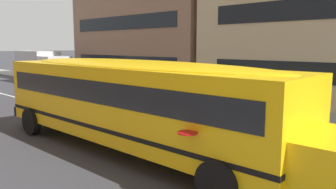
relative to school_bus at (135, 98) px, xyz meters
name	(u,v)px	position (x,y,z in m)	size (l,w,h in m)	color
ground_plane	(118,125)	(-3.36, 1.85, -1.71)	(400.00, 400.00, 0.00)	#38383D
sidewalk_far	(221,103)	(-3.36, 9.23, -1.70)	(120.00, 3.00, 0.01)	gray
lane_centreline	(118,125)	(-3.36, 1.85, -1.70)	(110.00, 0.16, 0.01)	silver
school_bus	(135,98)	(0.00, 0.00, 0.00)	(12.89, 3.06, 2.87)	yellow
parked_car_white_past_driveway	(103,82)	(-10.94, 6.40, -0.86)	(3.93, 1.94, 1.64)	silver
box_truck	(42,66)	(-20.70, 6.83, -0.16)	(6.10, 2.61, 2.82)	silver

